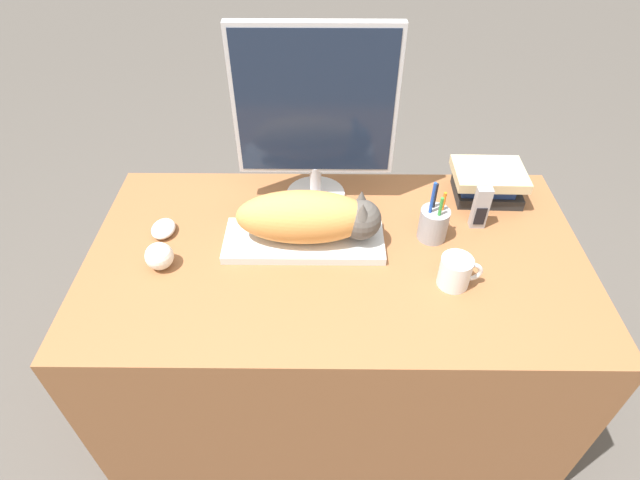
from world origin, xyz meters
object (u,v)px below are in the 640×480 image
cat (313,217)px  book_stack (487,183)px  monitor (315,111)px  phone (481,208)px  pen_cup (433,223)px  baseball (159,256)px  coffee_mug (456,272)px  keyboard (304,241)px  computer_mouse (163,229)px

cat → book_stack: cat is taller
monitor → phone: 0.56m
cat → monitor: 0.30m
monitor → cat: bearing=-91.0°
phone → cat: bearing=-170.1°
pen_cup → monitor: bearing=151.3°
monitor → pen_cup: (0.34, -0.19, -0.25)m
cat → baseball: bearing=-167.3°
cat → book_stack: 0.59m
phone → coffee_mug: bearing=-115.6°
cat → pen_cup: size_ratio=2.03×
keyboard → phone: 0.52m
cat → baseball: cat is taller
monitor → phone: monitor is taller
cat → monitor: size_ratio=0.74×
computer_mouse → coffee_mug: (0.82, -0.19, 0.03)m
book_stack → pen_cup: bearing=-135.8°
coffee_mug → pen_cup: 0.19m
pen_cup → phone: (0.14, 0.05, 0.02)m
coffee_mug → keyboard: bearing=159.4°
pen_cup → cat: bearing=-174.4°
computer_mouse → phone: size_ratio=0.65×
phone → keyboard: bearing=-170.6°
cat → computer_mouse: (-0.44, 0.04, -0.08)m
cat → phone: bearing=9.9°
monitor → coffee_mug: size_ratio=4.81×
baseball → book_stack: size_ratio=0.34×
keyboard → phone: bearing=9.4°
computer_mouse → pen_cup: (0.79, -0.01, 0.04)m
computer_mouse → cat: bearing=-5.7°
phone → book_stack: (0.06, 0.14, -0.01)m
cat → computer_mouse: bearing=174.3°
pen_cup → book_stack: bearing=44.2°
cat → pen_cup: bearing=5.6°
monitor → coffee_mug: bearing=-45.0°
pen_cup → baseball: 0.77m
computer_mouse → baseball: bearing=-79.0°
pen_cup → phone: 0.15m
baseball → phone: size_ratio=0.56×
phone → book_stack: 0.16m
coffee_mug → book_stack: 0.42m
keyboard → computer_mouse: computer_mouse is taller
coffee_mug → book_stack: bearing=65.9°
phone → book_stack: size_ratio=0.62×
book_stack → monitor: bearing=-179.2°
cat → phone: 0.50m
keyboard → pen_cup: pen_cup is taller
computer_mouse → phone: 0.93m
computer_mouse → baseball: 0.14m
coffee_mug → phone: (0.11, 0.24, 0.02)m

